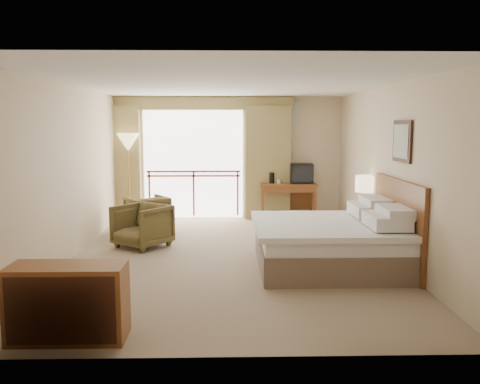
{
  "coord_description": "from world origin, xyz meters",
  "views": [
    {
      "loc": [
        -0.03,
        -7.85,
        2.09
      ],
      "look_at": [
        0.17,
        0.4,
        0.99
      ],
      "focal_mm": 38.0,
      "sensor_mm": 36.0,
      "label": 1
    }
  ],
  "objects_px": {
    "tv": "(301,173)",
    "dresser": "(68,302)",
    "table_lamp": "(365,185)",
    "wastebasket": "(276,218)",
    "armchair_near": "(143,247)",
    "armchair_far": "(148,230)",
    "nightstand": "(365,228)",
    "desk": "(287,191)",
    "side_table": "(134,218)",
    "floor_lamp": "(128,146)",
    "bed": "(332,242)"
  },
  "relations": [
    {
      "from": "tv",
      "to": "dresser",
      "type": "distance_m",
      "value": 7.06
    },
    {
      "from": "table_lamp",
      "to": "tv",
      "type": "distance_m",
      "value": 2.39
    },
    {
      "from": "wastebasket",
      "to": "armchair_near",
      "type": "bearing_deg",
      "value": -144.63
    },
    {
      "from": "table_lamp",
      "to": "armchair_far",
      "type": "xyz_separation_m",
      "value": [
        -4.03,
        1.18,
        -1.04
      ]
    },
    {
      "from": "armchair_near",
      "to": "nightstand",
      "type": "bearing_deg",
      "value": 40.42
    },
    {
      "from": "table_lamp",
      "to": "dresser",
      "type": "distance_m",
      "value": 5.7
    },
    {
      "from": "nightstand",
      "to": "tv",
      "type": "xyz_separation_m",
      "value": [
        -0.81,
        2.29,
        0.74
      ]
    },
    {
      "from": "tv",
      "to": "wastebasket",
      "type": "height_order",
      "value": "tv"
    },
    {
      "from": "desk",
      "to": "wastebasket",
      "type": "bearing_deg",
      "value": -108.34
    },
    {
      "from": "tv",
      "to": "table_lamp",
      "type": "bearing_deg",
      "value": -75.46
    },
    {
      "from": "armchair_far",
      "to": "armchair_near",
      "type": "bearing_deg",
      "value": 63.49
    },
    {
      "from": "side_table",
      "to": "floor_lamp",
      "type": "bearing_deg",
      "value": 103.74
    },
    {
      "from": "wastebasket",
      "to": "floor_lamp",
      "type": "height_order",
      "value": "floor_lamp"
    },
    {
      "from": "wastebasket",
      "to": "side_table",
      "type": "relative_size",
      "value": 0.67
    },
    {
      "from": "bed",
      "to": "wastebasket",
      "type": "bearing_deg",
      "value": 99.77
    },
    {
      "from": "nightstand",
      "to": "dresser",
      "type": "bearing_deg",
      "value": -131.64
    },
    {
      "from": "bed",
      "to": "nightstand",
      "type": "distance_m",
      "value": 1.76
    },
    {
      "from": "table_lamp",
      "to": "tv",
      "type": "relative_size",
      "value": 1.28
    },
    {
      "from": "bed",
      "to": "armchair_far",
      "type": "xyz_separation_m",
      "value": [
        -3.14,
        2.74,
        -0.38
      ]
    },
    {
      "from": "floor_lamp",
      "to": "bed",
      "type": "bearing_deg",
      "value": -45.66
    },
    {
      "from": "table_lamp",
      "to": "desk",
      "type": "xyz_separation_m",
      "value": [
        -1.11,
        2.31,
        -0.41
      ]
    },
    {
      "from": "bed",
      "to": "table_lamp",
      "type": "xyz_separation_m",
      "value": [
        0.9,
        1.56,
        0.67
      ]
    },
    {
      "from": "nightstand",
      "to": "desk",
      "type": "distance_m",
      "value": 2.63
    },
    {
      "from": "floor_lamp",
      "to": "dresser",
      "type": "xyz_separation_m",
      "value": [
        0.59,
        -6.23,
        -1.27
      ]
    },
    {
      "from": "floor_lamp",
      "to": "dresser",
      "type": "height_order",
      "value": "floor_lamp"
    },
    {
      "from": "armchair_far",
      "to": "table_lamp",
      "type": "bearing_deg",
      "value": 131.57
    },
    {
      "from": "nightstand",
      "to": "wastebasket",
      "type": "xyz_separation_m",
      "value": [
        -1.42,
        1.55,
        -0.12
      ]
    },
    {
      "from": "armchair_far",
      "to": "bed",
      "type": "bearing_deg",
      "value": 106.76
    },
    {
      "from": "tv",
      "to": "dresser",
      "type": "xyz_separation_m",
      "value": [
        -3.17,
        -6.27,
        -0.65
      ]
    },
    {
      "from": "tv",
      "to": "armchair_near",
      "type": "bearing_deg",
      "value": -146.27
    },
    {
      "from": "armchair_near",
      "to": "side_table",
      "type": "distance_m",
      "value": 1.0
    },
    {
      "from": "wastebasket",
      "to": "armchair_near",
      "type": "relative_size",
      "value": 0.4
    },
    {
      "from": "wastebasket",
      "to": "armchair_near",
      "type": "height_order",
      "value": "armchair_near"
    },
    {
      "from": "armchair_near",
      "to": "bed",
      "type": "bearing_deg",
      "value": 13.89
    },
    {
      "from": "bed",
      "to": "nightstand",
      "type": "height_order",
      "value": "bed"
    },
    {
      "from": "table_lamp",
      "to": "armchair_near",
      "type": "bearing_deg",
      "value": -176.29
    },
    {
      "from": "table_lamp",
      "to": "wastebasket",
      "type": "height_order",
      "value": "table_lamp"
    },
    {
      "from": "side_table",
      "to": "desk",
      "type": "bearing_deg",
      "value": 28.46
    },
    {
      "from": "desk",
      "to": "armchair_far",
      "type": "relative_size",
      "value": 1.64
    },
    {
      "from": "side_table",
      "to": "nightstand",
      "type": "bearing_deg",
      "value": -9.32
    },
    {
      "from": "bed",
      "to": "armchair_near",
      "type": "relative_size",
      "value": 2.62
    },
    {
      "from": "bed",
      "to": "armchair_far",
      "type": "bearing_deg",
      "value": 138.88
    },
    {
      "from": "bed",
      "to": "desk",
      "type": "distance_m",
      "value": 3.88
    },
    {
      "from": "nightstand",
      "to": "dresser",
      "type": "height_order",
      "value": "dresser"
    },
    {
      "from": "bed",
      "to": "side_table",
      "type": "relative_size",
      "value": 4.34
    },
    {
      "from": "nightstand",
      "to": "table_lamp",
      "type": "bearing_deg",
      "value": 93.35
    },
    {
      "from": "side_table",
      "to": "tv",
      "type": "bearing_deg",
      "value": 25.44
    },
    {
      "from": "desk",
      "to": "armchair_near",
      "type": "height_order",
      "value": "desk"
    },
    {
      "from": "nightstand",
      "to": "dresser",
      "type": "relative_size",
      "value": 0.5
    },
    {
      "from": "floor_lamp",
      "to": "dresser",
      "type": "relative_size",
      "value": 1.7
    }
  ]
}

